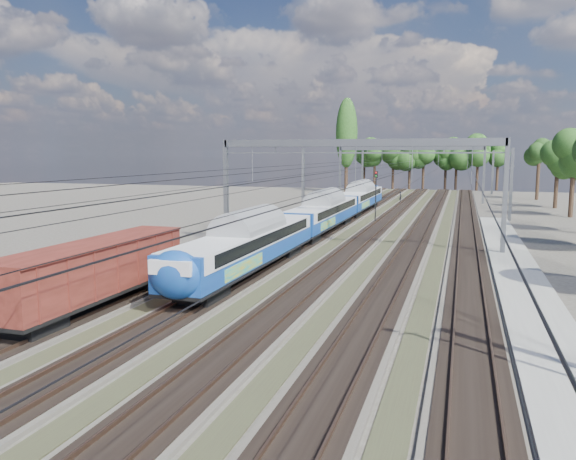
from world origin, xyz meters
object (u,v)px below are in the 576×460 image
(emu_train, at_px, (324,209))
(signal_near, at_px, (376,191))
(signal_far, at_px, (506,192))
(freight_boxcar, at_px, (97,270))
(worker, at_px, (400,197))

(emu_train, distance_m, signal_near, 10.35)
(signal_far, bearing_deg, freight_boxcar, -124.75)
(signal_far, bearing_deg, worker, 115.87)
(emu_train, xyz_separation_m, freight_boxcar, (-4.50, -29.57, -0.48))
(emu_train, distance_m, signal_far, 26.58)
(signal_near, bearing_deg, freight_boxcar, -119.95)
(worker, bearing_deg, signal_far, -161.65)
(emu_train, xyz_separation_m, worker, (3.24, 39.72, -1.64))
(emu_train, height_order, signal_near, signal_near)
(worker, bearing_deg, emu_train, 157.56)
(worker, relative_size, signal_near, 0.29)
(emu_train, xyz_separation_m, signal_near, (3.64, 9.61, 1.24))
(freight_boxcar, height_order, worker, freight_boxcar)
(worker, height_order, signal_far, signal_far)
(emu_train, height_order, signal_far, signal_far)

